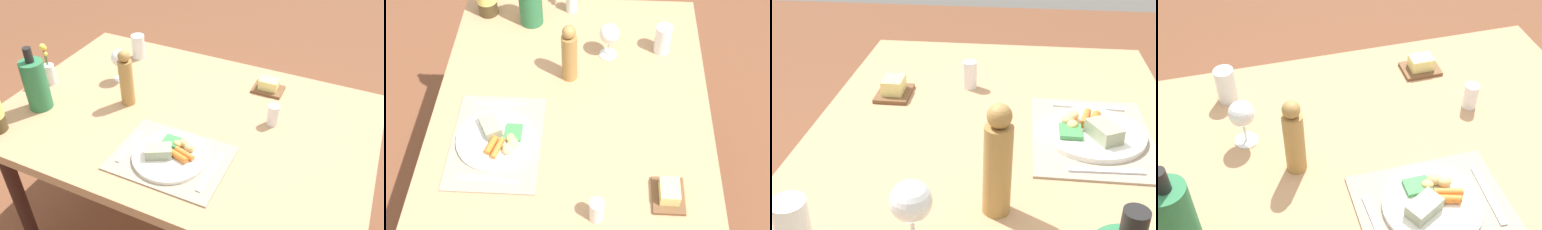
# 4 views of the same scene
# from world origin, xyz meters

# --- Properties ---
(dining_table) EXTENTS (1.46, 0.99, 0.78)m
(dining_table) POSITION_xyz_m (0.00, 0.00, 0.70)
(dining_table) COLOR tan
(dining_table) RESTS_ON ground_plane
(placemat) EXTENTS (0.40, 0.30, 0.01)m
(placemat) POSITION_xyz_m (0.07, -0.25, 0.78)
(placemat) COLOR #9F907C
(placemat) RESTS_ON dining_table
(dinner_plate) EXTENTS (0.27, 0.27, 0.05)m
(dinner_plate) POSITION_xyz_m (0.06, -0.24, 0.79)
(dinner_plate) COLOR white
(dinner_plate) RESTS_ON placemat
(fork) EXTENTS (0.02, 0.17, 0.00)m
(fork) POSITION_xyz_m (-0.10, -0.26, 0.78)
(fork) COLOR silver
(fork) RESTS_ON placemat
(knife) EXTENTS (0.03, 0.20, 0.00)m
(knife) POSITION_xyz_m (0.22, -0.25, 0.78)
(knife) COLOR silver
(knife) RESTS_ON placemat
(cooler_bottle) EXTENTS (0.09, 0.09, 0.27)m
(cooler_bottle) POSITION_xyz_m (-0.56, -0.19, 0.89)
(cooler_bottle) COLOR #2C7346
(cooler_bottle) RESTS_ON dining_table
(salt_shaker) EXTENTS (0.05, 0.05, 0.09)m
(salt_shaker) POSITION_xyz_m (0.33, 0.10, 0.82)
(salt_shaker) COLOR white
(salt_shaker) RESTS_ON dining_table
(butter_dish) EXTENTS (0.13, 0.10, 0.06)m
(butter_dish) POSITION_xyz_m (0.25, 0.32, 0.80)
(butter_dish) COLOR brown
(butter_dish) RESTS_ON dining_table
(water_tumbler) EXTENTS (0.06, 0.06, 0.12)m
(water_tumbler) POSITION_xyz_m (-0.42, 0.34, 0.83)
(water_tumbler) COLOR silver
(water_tumbler) RESTS_ON dining_table
(wine_glass) EXTENTS (0.08, 0.08, 0.15)m
(wine_glass) POSITION_xyz_m (-0.38, 0.13, 0.88)
(wine_glass) COLOR white
(wine_glass) RESTS_ON dining_table
(flower_vase) EXTENTS (0.05, 0.05, 0.19)m
(flower_vase) POSITION_xyz_m (-0.65, -0.03, 0.84)
(flower_vase) COLOR silver
(flower_vase) RESTS_ON dining_table
(pepper_mill) EXTENTS (0.06, 0.06, 0.24)m
(pepper_mill) POSITION_xyz_m (-0.25, -0.02, 0.89)
(pepper_mill) COLOR #A57B40
(pepper_mill) RESTS_ON dining_table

